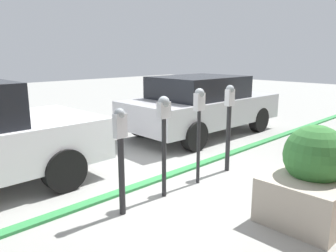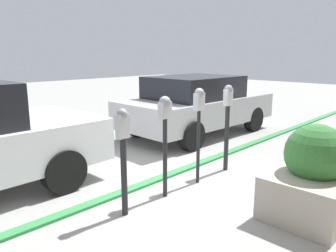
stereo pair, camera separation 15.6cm
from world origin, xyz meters
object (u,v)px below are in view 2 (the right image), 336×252
parking_meter_second (165,125)px  planter_box (313,178)px  parking_meter_nearest (123,149)px  parking_meter_middle (199,114)px  parked_car_middle (197,104)px  parking_meter_fourth (227,116)px

parking_meter_second → planter_box: parking_meter_second is taller
parking_meter_nearest → planter_box: (1.61, -1.66, -0.37)m
parking_meter_middle → parked_car_middle: size_ratio=0.36×
parking_meter_second → planter_box: bearing=-62.4°
parking_meter_fourth → planter_box: size_ratio=1.20×
parking_meter_nearest → parked_car_middle: bearing=27.4°
parking_meter_nearest → parking_meter_middle: 1.47m
parking_meter_middle → planter_box: 1.78m
parking_meter_middle → parking_meter_fourth: bearing=1.1°
parked_car_middle → parking_meter_nearest: bearing=-151.3°
parking_meter_nearest → parked_car_middle: 4.42m
planter_box → parked_car_middle: 4.37m
parking_meter_middle → planter_box: bearing=-84.2°
parking_meter_nearest → parked_car_middle: (3.92, 2.03, -0.09)m
parking_meter_nearest → parked_car_middle: size_ratio=0.33×
parking_meter_nearest → parking_meter_second: bearing=1.4°
planter_box → parked_car_middle: bearing=58.0°
parking_meter_nearest → parking_meter_fourth: 2.23m
planter_box → parking_meter_fourth: bearing=69.8°
parking_meter_fourth → planter_box: (-0.62, -1.68, -0.47)m
parking_meter_middle → parked_car_middle: bearing=39.3°
parking_meter_fourth → planter_box: bearing=-110.2°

